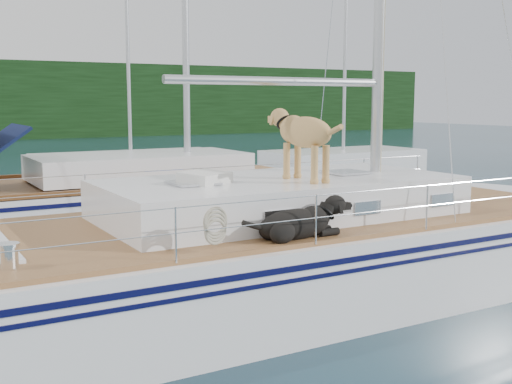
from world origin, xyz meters
TOP-DOWN VIEW (x-y plane):
  - ground at (0.00, 0.00)m, footprint 120.00×120.00m
  - main_sailboat at (0.10, -0.01)m, footprint 12.00×3.80m
  - neighbor_sailboat at (-0.24, 6.17)m, footprint 11.00×3.50m
  - bg_boat_center at (4.00, 16.00)m, footprint 7.20×3.00m
  - bg_boat_east at (12.00, 13.00)m, footprint 6.40×3.00m

SIDE VIEW (x-z plane):
  - ground at x=0.00m, z-range 0.00..0.00m
  - bg_boat_center at x=4.00m, z-range -5.37..6.28m
  - bg_boat_east at x=12.00m, z-range -5.37..6.28m
  - neighbor_sailboat at x=-0.24m, z-range -6.02..7.28m
  - main_sailboat at x=0.10m, z-range -6.32..7.69m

